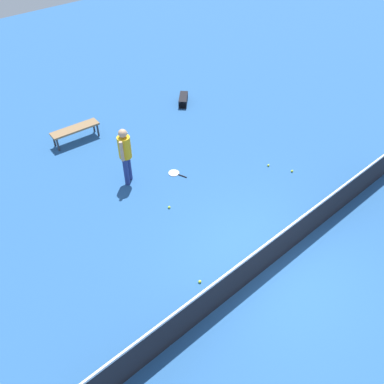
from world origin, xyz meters
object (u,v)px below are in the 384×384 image
object	(u,v)px
tennis_ball_near_player	(200,282)
tennis_ball_by_net	(268,165)
tennis_ball_baseline	(169,207)
courtside_bench	(75,130)
player_near_side	(125,152)
tennis_ball_midcourt	(292,171)
tennis_racket_near_player	(175,173)
equipment_bag	(183,100)

from	to	relation	value
tennis_ball_near_player	tennis_ball_by_net	bearing A→B (deg)	-157.88
tennis_ball_baseline	courtside_bench	distance (m)	4.32
player_near_side	tennis_ball_by_net	size ratio (longest dim) A/B	25.76
tennis_ball_baseline	courtside_bench	xyz separation A→B (m)	(0.29, -4.29, 0.38)
player_near_side	tennis_ball_baseline	xyz separation A→B (m)	(-0.17, 1.58, -0.98)
tennis_ball_midcourt	tennis_ball_baseline	size ratio (longest dim) A/B	1.00
tennis_racket_near_player	player_near_side	bearing A→B (deg)	-25.97
tennis_racket_near_player	tennis_ball_near_player	size ratio (longest dim) A/B	9.19
tennis_ball_baseline	tennis_ball_midcourt	bearing A→B (deg)	162.35
equipment_bag	courtside_bench	bearing A→B (deg)	-5.71
tennis_ball_by_net	equipment_bag	xyz separation A→B (m)	(-0.46, -4.41, 0.11)
tennis_ball_by_net	tennis_ball_midcourt	world-z (taller)	same
tennis_ball_by_net	equipment_bag	world-z (taller)	equipment_bag
tennis_ball_by_net	courtside_bench	world-z (taller)	courtside_bench
player_near_side	equipment_bag	size ratio (longest dim) A/B	2.22
courtside_bench	equipment_bag	bearing A→B (deg)	174.29
player_near_side	equipment_bag	xyz separation A→B (m)	(-3.92, -2.31, -0.87)
tennis_racket_near_player	equipment_bag	distance (m)	3.98
tennis_ball_midcourt	player_near_side	bearing A→B (deg)	-35.92
equipment_bag	tennis_ball_by_net	bearing A→B (deg)	84.03
player_near_side	tennis_racket_near_player	bearing A→B (deg)	154.03
tennis_ball_baseline	equipment_bag	bearing A→B (deg)	-133.91
player_near_side	tennis_ball_near_player	distance (m)	4.02
tennis_ball_by_net	tennis_ball_midcourt	xyz separation A→B (m)	(-0.31, 0.62, 0.00)
tennis_ball_near_player	player_near_side	bearing A→B (deg)	-101.32
tennis_racket_near_player	tennis_ball_midcourt	size ratio (longest dim) A/B	9.19
tennis_ball_by_net	tennis_ball_near_player	bearing A→B (deg)	22.12
tennis_ball_midcourt	courtside_bench	xyz separation A→B (m)	(3.88, -5.44, 0.38)
player_near_side	tennis_ball_by_net	world-z (taller)	player_near_side
tennis_ball_by_net	tennis_ball_baseline	distance (m)	3.33
tennis_ball_midcourt	courtside_bench	bearing A→B (deg)	-54.50
tennis_ball_midcourt	tennis_ball_baseline	xyz separation A→B (m)	(3.59, -1.14, 0.00)
tennis_racket_near_player	tennis_ball_by_net	world-z (taller)	tennis_ball_by_net
tennis_racket_near_player	tennis_ball_by_net	xyz separation A→B (m)	(-2.28, 1.53, 0.02)
tennis_ball_near_player	courtside_bench	xyz separation A→B (m)	(-0.65, -6.53, 0.38)
player_near_side	equipment_bag	world-z (taller)	player_near_side
tennis_ball_baseline	player_near_side	bearing A→B (deg)	-83.80
tennis_racket_near_player	tennis_ball_baseline	size ratio (longest dim) A/B	9.19
tennis_ball_by_net	courtside_bench	distance (m)	6.01
courtside_bench	tennis_ball_midcourt	bearing A→B (deg)	125.50
tennis_ball_near_player	equipment_bag	bearing A→B (deg)	-127.38
tennis_ball_near_player	equipment_bag	xyz separation A→B (m)	(-4.68, -6.13, 0.11)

